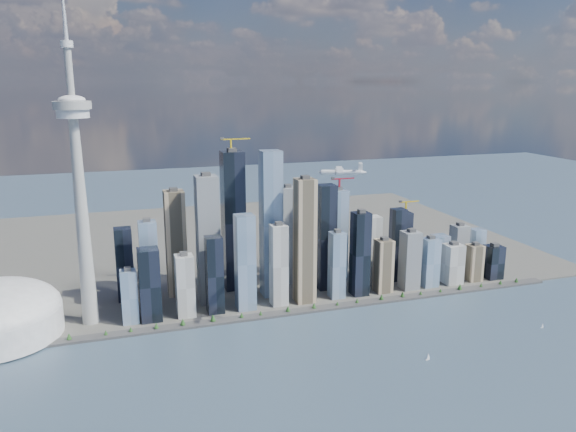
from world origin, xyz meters
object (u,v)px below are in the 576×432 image
object	(u,v)px
needle_tower	(79,183)
sailboat_east	(542,326)
airplane	(342,172)
sailboat_west	(428,358)

from	to	relation	value
needle_tower	sailboat_east	distance (m)	774.65
airplane	sailboat_west	bearing A→B (deg)	-30.59
sailboat_west	sailboat_east	size ratio (longest dim) A/B	1.26
needle_tower	airplane	world-z (taller)	needle_tower
sailboat_west	sailboat_east	world-z (taller)	sailboat_west
needle_tower	airplane	size ratio (longest dim) A/B	7.94
airplane	sailboat_west	size ratio (longest dim) A/B	6.66
airplane	sailboat_west	world-z (taller)	airplane
needle_tower	sailboat_west	world-z (taller)	needle_tower
needle_tower	airplane	bearing A→B (deg)	-23.82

